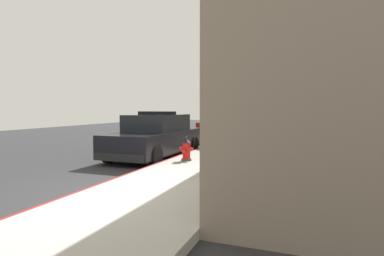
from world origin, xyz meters
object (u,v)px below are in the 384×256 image
(police_cruiser, at_px, (156,137))
(street_tree, at_px, (256,63))
(parked_car_silver_ahead, at_px, (222,125))
(fire_hydrant, at_px, (186,149))

(police_cruiser, xyz_separation_m, street_tree, (2.53, 6.82, 3.48))
(police_cruiser, xyz_separation_m, parked_car_silver_ahead, (0.03, 9.19, -0.00))
(police_cruiser, relative_size, parked_car_silver_ahead, 1.00)
(street_tree, bearing_deg, parked_car_silver_ahead, 136.66)
(parked_car_silver_ahead, distance_m, fire_hydrant, 10.67)
(fire_hydrant, distance_m, street_tree, 9.01)
(fire_hydrant, bearing_deg, parked_car_silver_ahead, 99.20)
(fire_hydrant, relative_size, street_tree, 0.14)
(parked_car_silver_ahead, xyz_separation_m, street_tree, (2.50, -2.36, 3.49))
(fire_hydrant, xyz_separation_m, street_tree, (0.80, 8.17, 3.71))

